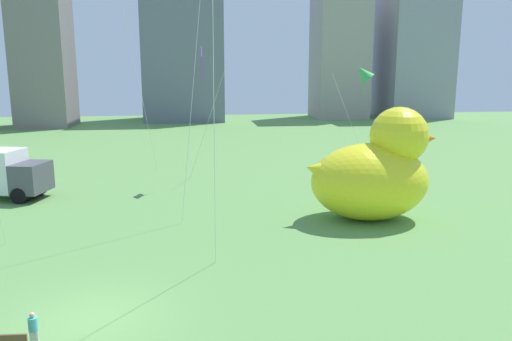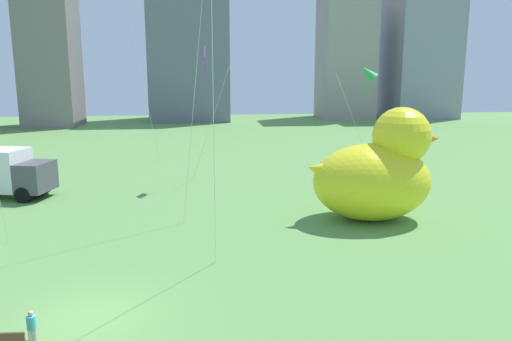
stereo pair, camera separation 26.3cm
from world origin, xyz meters
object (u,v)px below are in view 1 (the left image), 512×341
(person_child, at_px, (33,328))
(kite_purple, at_px, (202,62))
(giant_inflatable_duck, at_px, (374,172))
(kite_green, at_px, (364,73))

(person_child, distance_m, kite_purple, 21.25)
(giant_inflatable_duck, height_order, kite_green, kite_green)
(person_child, xyz_separation_m, giant_inflatable_duck, (13.18, 10.30, 1.81))
(kite_purple, bearing_deg, kite_green, 16.57)
(kite_purple, relative_size, kite_green, 1.11)
(kite_purple, bearing_deg, giant_inflatable_duck, -47.85)
(person_child, height_order, giant_inflatable_duck, giant_inflatable_duck)
(person_child, relative_size, kite_purple, 0.12)
(giant_inflatable_duck, xyz_separation_m, kite_green, (3.61, 12.52, 4.73))
(person_child, bearing_deg, kite_green, 53.66)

